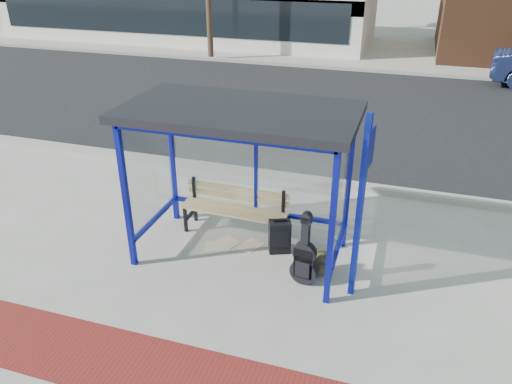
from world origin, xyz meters
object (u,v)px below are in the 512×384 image
(bench, at_px, (235,207))
(backpack, at_px, (321,263))
(guitar_bag, at_px, (304,259))
(suitcase, at_px, (280,237))

(bench, relative_size, backpack, 4.68)
(guitar_bag, distance_m, backpack, 0.42)
(bench, relative_size, guitar_bag, 1.65)
(bench, xyz_separation_m, backpack, (1.62, -0.74, -0.30))
(bench, height_order, guitar_bag, guitar_bag)
(guitar_bag, xyz_separation_m, suitcase, (-0.55, 0.69, -0.13))
(bench, bearing_deg, guitar_bag, -34.38)
(bench, xyz_separation_m, suitcase, (0.88, -0.35, -0.21))
(suitcase, bearing_deg, backpack, -50.09)
(bench, xyz_separation_m, guitar_bag, (1.43, -1.04, -0.08))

